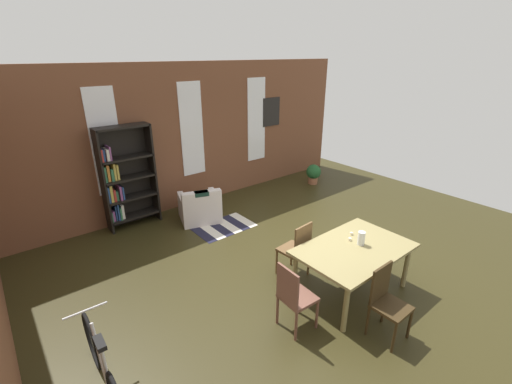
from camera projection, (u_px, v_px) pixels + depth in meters
name	position (u px, v px, depth m)	size (l,w,h in m)	color
ground_plane	(301.00, 267.00, 5.76)	(10.27, 10.27, 0.00)	#322D14
back_wall_brick	(191.00, 136.00, 7.71)	(8.90, 0.12, 3.16)	brown
window_pane_0	(106.00, 143.00, 6.53)	(0.55, 0.02, 2.06)	white
window_pane_1	(192.00, 130.00, 7.60)	(0.55, 0.02, 2.06)	white
window_pane_2	(256.00, 120.00, 8.68)	(0.55, 0.02, 2.06)	white
dining_table	(354.00, 252.00, 4.93)	(1.66, 1.09, 0.75)	#8F8150
vase_on_table	(361.00, 238.00, 4.95)	(0.10, 0.10, 0.20)	silver
tealight_candle_0	(351.00, 234.00, 5.24)	(0.04, 0.04, 0.04)	silver
tealight_candle_1	(350.00, 239.00, 5.08)	(0.04, 0.04, 0.04)	silver
dining_chair_near_left	(387.00, 300.00, 4.22)	(0.40, 0.40, 0.95)	#362713
dining_chair_head_left	(294.00, 296.00, 4.29)	(0.42, 0.42, 0.95)	brown
dining_chair_far_left	(297.00, 248.00, 5.34)	(0.43, 0.43, 0.95)	brown
bookshelf_tall	(124.00, 179.00, 6.77)	(1.03, 0.34, 2.06)	black
armchair_white	(200.00, 208.00, 7.28)	(1.01, 1.01, 0.75)	silver
bicycle_second	(104.00, 369.00, 3.51)	(0.44, 1.65, 0.88)	black
potted_plant_by_shelf	(313.00, 173.00, 9.29)	(0.39, 0.39, 0.53)	#9E6042
striped_rug	(224.00, 227.00, 7.07)	(1.19, 0.78, 0.01)	#1E1E33
framed_picture	(271.00, 112.00, 8.90)	(0.56, 0.03, 0.72)	black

